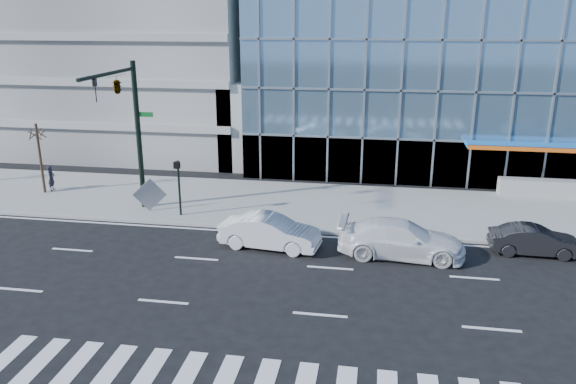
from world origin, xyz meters
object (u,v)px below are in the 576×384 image
object	(u,v)px
white_suv	(401,239)
street_tree_near	(37,133)
traffic_signal	(124,103)
ped_signal_post	(178,180)
dark_sedan	(535,241)
tilted_panel	(150,195)
white_sedan	(270,232)
pedestrian	(51,178)

from	to	relation	value
white_suv	street_tree_near	bearing A→B (deg)	76.97
traffic_signal	white_suv	xyz separation A→B (m)	(14.01, -2.77, -5.35)
ped_signal_post	traffic_signal	bearing A→B (deg)	-171.48
dark_sedan	white_suv	bearing A→B (deg)	102.30
street_tree_near	dark_sedan	xyz separation A→B (m)	(27.01, -4.50, -3.12)
ped_signal_post	dark_sedan	distance (m)	17.68
ped_signal_post	white_suv	bearing A→B (deg)	-15.27
street_tree_near	dark_sedan	size ratio (longest dim) A/B	1.06
ped_signal_post	tilted_panel	distance (m)	2.20
white_sedan	dark_sedan	world-z (taller)	white_sedan
traffic_signal	white_sedan	xyz separation A→B (m)	(8.01, -2.77, -5.39)
ped_signal_post	pedestrian	distance (m)	9.80
street_tree_near	white_suv	size ratio (longest dim) A/B	0.75
white_suv	traffic_signal	bearing A→B (deg)	80.97
traffic_signal	white_suv	size ratio (longest dim) A/B	1.42
pedestrian	dark_sedan	bearing A→B (deg)	-109.58
ped_signal_post	tilted_panel	world-z (taller)	ped_signal_post
dark_sedan	tilted_panel	size ratio (longest dim) A/B	3.06
traffic_signal	white_sedan	distance (m)	10.04
street_tree_near	tilted_panel	distance (m)	8.37
ped_signal_post	dark_sedan	xyz separation A→B (m)	(17.51, -1.94, -1.49)
white_suv	ped_signal_post	bearing A→B (deg)	76.88
ped_signal_post	white_sedan	distance (m)	6.49
street_tree_near	dark_sedan	distance (m)	27.56
white_sedan	pedestrian	bearing A→B (deg)	74.70
dark_sedan	street_tree_near	bearing A→B (deg)	81.53
white_suv	white_sedan	world-z (taller)	white_suv
white_suv	tilted_panel	size ratio (longest dim) A/B	4.34
traffic_signal	pedestrian	distance (m)	9.20
dark_sedan	tilted_panel	bearing A→B (deg)	83.96
dark_sedan	pedestrian	world-z (taller)	pedestrian
ped_signal_post	pedestrian	xyz separation A→B (m)	(-9.25, 3.01, -1.22)
tilted_panel	dark_sedan	bearing A→B (deg)	-33.67
white_suv	white_sedan	bearing A→B (deg)	92.15
traffic_signal	white_suv	distance (m)	15.25
white_sedan	pedestrian	size ratio (longest dim) A/B	3.04
traffic_signal	pedestrian	size ratio (longest dim) A/B	5.19
ped_signal_post	street_tree_near	distance (m)	9.97
traffic_signal	dark_sedan	distance (m)	20.81
white_suv	dark_sedan	world-z (taller)	white_suv
dark_sedan	pedestrian	size ratio (longest dim) A/B	2.58
pedestrian	white_suv	bearing A→B (deg)	-115.60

